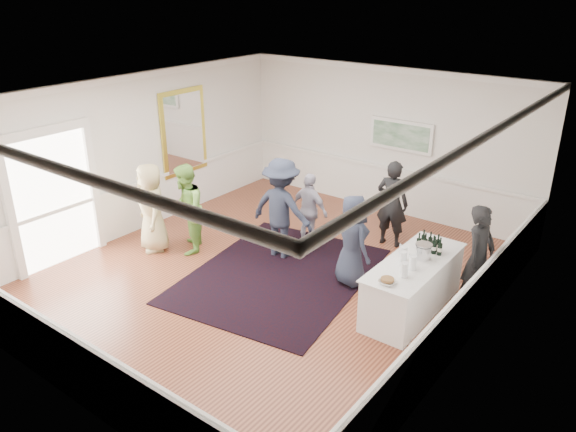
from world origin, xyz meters
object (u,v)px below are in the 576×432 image
Objects in this scene: guest_tan at (152,208)px; nut_bowl at (387,281)px; guest_lilac at (310,210)px; ice_bucket at (423,252)px; guest_dark_a at (281,208)px; guest_dark_b at (392,203)px; guest_green at (186,209)px; serving_table at (413,286)px; guest_navy at (353,241)px; bartender at (479,258)px.

nut_bowl is (4.93, 0.12, 0.05)m from guest_tan.
ice_bucket is at bearing 169.50° from guest_lilac.
guest_dark_b is (1.41, 1.67, -0.09)m from guest_dark_a.
guest_dark_a is at bearing 82.88° from guest_green.
nut_bowl is (-0.08, -1.02, -0.08)m from ice_bucket.
guest_tan is 6.86× the size of nut_bowl.
guest_lilac is (-2.67, 0.98, 0.30)m from serving_table.
guest_green is 4.34m from nut_bowl.
guest_tan is 3.02m from guest_lilac.
nut_bowl is at bearing 152.60° from guest_dark_a.
guest_tan reaches higher than guest_dark_b.
guest_dark_b reaches higher than serving_table.
guest_dark_a is at bearing 23.38° from guest_navy.
guest_dark_b is 1.07× the size of guest_navy.
bartender reaches higher than guest_navy.
serving_table is 4.43m from guest_green.
guest_dark_a reaches higher than nut_bowl.
guest_green reaches higher than guest_lilac.
bartender is 5.27m from guest_green.
bartender is 0.99× the size of guest_green.
bartender is 3.41m from guest_lilac.
nut_bowl is (2.64, -1.84, 0.18)m from guest_lilac.
guest_lilac is (2.29, 1.97, -0.13)m from guest_tan.
guest_navy is 6.37× the size of nut_bowl.
guest_dark_b is 2.33m from ice_bucket.
serving_table is at bearing 59.61° from guest_green.
guest_tan reaches higher than guest_lilac.
bartender is at bearing -137.12° from guest_navy.
guest_tan is 1.18× the size of guest_lilac.
guest_navy is (1.44, -0.80, 0.07)m from guest_lilac.
guest_tan is 5.13m from ice_bucket.
guest_lilac is 2.85m from ice_bucket.
guest_green is 0.91× the size of guest_dark_a.
guest_dark_b is at bearing 125.77° from serving_table.
guest_dark_b is 1.80m from guest_navy.
guest_dark_b is 6.62× the size of ice_bucket.
bartender reaches higher than guest_lilac.
guest_green is at bearing 177.37° from nut_bowl.
ice_bucket is (4.41, 0.82, 0.12)m from guest_green.
bartender is 1.75m from nut_bowl.
guest_navy is 1.59m from nut_bowl.
nut_bowl is (2.80, -1.16, -0.04)m from guest_dark_a.
guest_dark_b is at bearing 92.65° from guest_green.
ice_bucket is (2.72, -0.83, 0.25)m from guest_lilac.
serving_table is 8.30× the size of ice_bucket.
bartender reaches higher than guest_dark_b.
bartender is 1.07× the size of guest_navy.
guest_green is 6.68× the size of ice_bucket.
serving_table is at bearing 166.31° from guest_lilac.
bartender is 0.89m from ice_bucket.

